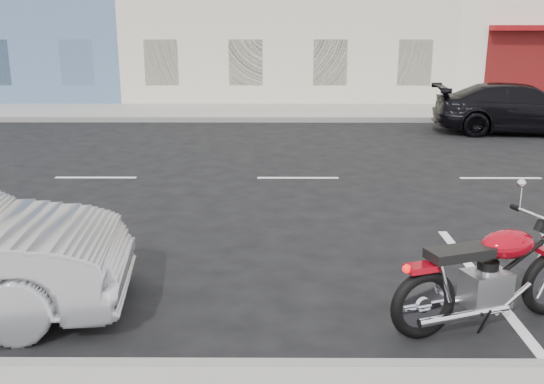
{
  "coord_description": "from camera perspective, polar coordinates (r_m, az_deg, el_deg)",
  "views": [
    {
      "loc": [
        -2.45,
        -11.58,
        2.94
      ],
      "look_at": [
        -2.49,
        -3.9,
        0.8
      ],
      "focal_mm": 40.0,
      "sensor_mm": 36.0,
      "label": 1
    }
  ],
  "objects": [
    {
      "name": "curb_far",
      "position": [
        18.98,
        -7.48,
        6.78
      ],
      "size": [
        80.0,
        0.12,
        0.16
      ],
      "primitive_type": "cube",
      "color": "gray",
      "rests_on": "ground"
    },
    {
      "name": "car_far",
      "position": [
        18.19,
        22.33,
        7.28
      ],
      "size": [
        4.85,
        2.35,
        1.36
      ],
      "primitive_type": "imported",
      "rotation": [
        0.0,
        0.0,
        1.47
      ],
      "color": "black",
      "rests_on": "ground"
    },
    {
      "name": "ground",
      "position": [
        12.2,
        11.88,
        1.29
      ],
      "size": [
        120.0,
        120.0,
        0.0
      ],
      "primitive_type": "plane",
      "color": "black",
      "rests_on": "ground"
    },
    {
      "name": "sidewalk_far",
      "position": [
        20.64,
        -6.85,
        7.49
      ],
      "size": [
        80.0,
        3.4,
        0.15
      ],
      "primitive_type": "cube",
      "color": "gray",
      "rests_on": "ground"
    }
  ]
}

